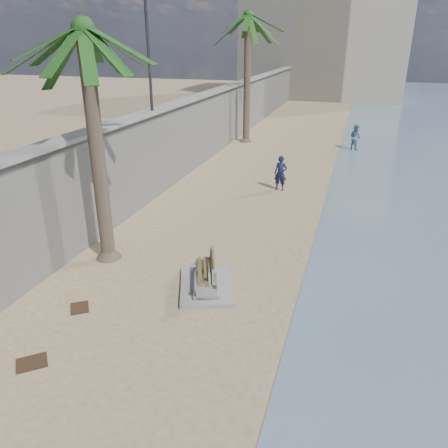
# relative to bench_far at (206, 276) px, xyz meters

# --- Properties ---
(seawall) EXTENTS (0.45, 70.00, 3.50)m
(seawall) POSITION_rel_bench_far_xyz_m (-4.72, 14.71, 1.38)
(seawall) COLOR gray
(seawall) RESTS_ON ground_plane
(wall_cap) EXTENTS (0.80, 70.00, 0.12)m
(wall_cap) POSITION_rel_bench_far_xyz_m (-4.72, 14.71, 3.18)
(wall_cap) COLOR gray
(wall_cap) RESTS_ON seawall
(end_building) EXTENTS (18.00, 12.00, 14.00)m
(end_building) POSITION_rel_bench_far_xyz_m (-1.52, 46.71, 6.63)
(end_building) COLOR #B7AA93
(end_building) RESTS_ON ground_plane
(bench_far) EXTENTS (2.02, 2.39, 0.85)m
(bench_far) POSITION_rel_bench_far_xyz_m (0.00, 0.00, 0.00)
(bench_far) COLOR gray
(bench_far) RESTS_ON ground_plane
(palm_mid) EXTENTS (5.00, 5.00, 7.44)m
(palm_mid) POSITION_rel_bench_far_xyz_m (-3.49, 0.81, 6.09)
(palm_mid) COLOR brown
(palm_mid) RESTS_ON ground_plane
(palm_back) EXTENTS (5.00, 5.00, 8.56)m
(palm_back) POSITION_rel_bench_far_xyz_m (-3.66, 18.44, 7.17)
(palm_back) COLOR brown
(palm_back) RESTS_ON ground_plane
(streetlight) EXTENTS (0.28, 0.28, 5.12)m
(streetlight) POSITION_rel_bench_far_xyz_m (-4.62, 6.71, 6.27)
(streetlight) COLOR #2D2D33
(streetlight) RESTS_ON wall_cap
(person_a) EXTENTS (0.67, 0.47, 1.79)m
(person_a) POSITION_rel_bench_far_xyz_m (0.37, 8.98, 0.52)
(person_a) COLOR #141837
(person_a) RESTS_ON ground_plane
(person_b) EXTENTS (1.04, 1.00, 1.70)m
(person_b) POSITION_rel_bench_far_xyz_m (3.31, 18.21, 0.48)
(person_b) COLOR teal
(person_b) RESTS_ON ground_plane
(debris_b) EXTENTS (0.79, 0.77, 0.03)m
(debris_b) POSITION_rel_bench_far_xyz_m (-2.49, -3.94, -0.36)
(debris_b) COLOR #382616
(debris_b) RESTS_ON ground_plane
(debris_d) EXTENTS (0.67, 0.69, 0.03)m
(debris_d) POSITION_rel_bench_far_xyz_m (-2.72, -1.88, -0.36)
(debris_d) COLOR #382616
(debris_d) RESTS_ON ground_plane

